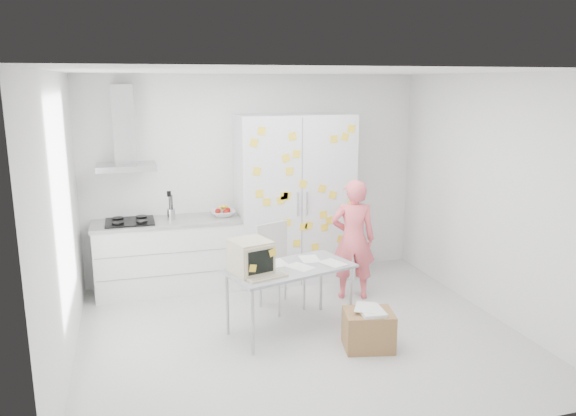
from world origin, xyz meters
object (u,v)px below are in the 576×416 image
object	(u,v)px
chair	(278,261)
person	(353,239)
cardboard_box	(369,329)
desk	(266,263)

from	to	relation	value
chair	person	bearing A→B (deg)	-19.79
person	cardboard_box	size ratio (longest dim) A/B	2.69
desk	chair	distance (m)	0.82
desk	person	bearing A→B (deg)	13.97
person	chair	size ratio (longest dim) A/B	1.49
cardboard_box	desk	bearing A→B (deg)	147.91
person	chair	bearing A→B (deg)	17.08
person	desk	bearing A→B (deg)	45.93
person	desk	distance (m)	1.48
desk	cardboard_box	size ratio (longest dim) A/B	2.64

